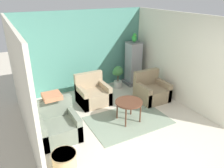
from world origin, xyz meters
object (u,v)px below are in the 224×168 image
coffee_table (129,103)px  parrot (134,38)px  armchair_middle (93,94)px  armchair_left (58,127)px  potted_plant (118,75)px  wicker_basket (64,160)px  birdcage (133,64)px  armchair_right (151,91)px

coffee_table → parrot: size_ratio=2.27×
armchair_middle → armchair_left: bearing=-139.5°
coffee_table → potted_plant: potted_plant is taller
wicker_basket → coffee_table: bearing=22.7°
coffee_table → birdcage: size_ratio=0.46×
armchair_right → armchair_middle: (-1.59, 0.63, 0.00)m
armchair_right → armchair_left: bearing=-170.4°
coffee_table → birdcage: birdcage is taller
armchair_middle → wicker_basket: (-1.46, -2.06, -0.10)m
armchair_left → armchair_middle: 1.72m
coffee_table → parrot: bearing=54.3°
armchair_left → armchair_right: same height
armchair_right → armchair_middle: same height
coffee_table → parrot: parrot is taller
armchair_left → armchair_right: (2.90, 0.49, 0.00)m
parrot → armchair_right: bearing=-98.9°
coffee_table → wicker_basket: 2.04m
armchair_left → birdcage: size_ratio=0.58×
coffee_table → armchair_middle: bearing=107.1°
armchair_left → armchair_middle: (1.31, 1.12, 0.00)m
wicker_basket → armchair_left: bearing=80.5°
armchair_left → armchair_middle: same height
armchair_middle → parrot: bearing=20.4°
armchair_left → armchair_right: size_ratio=1.00×
wicker_basket → armchair_right: bearing=25.2°
coffee_table → wicker_basket: (-1.86, -0.78, -0.31)m
armchair_right → wicker_basket: bearing=-154.8°
birdcage → wicker_basket: (-3.26, -2.73, -0.52)m
coffee_table → armchair_middle: size_ratio=0.79×
potted_plant → wicker_basket: potted_plant is taller
coffee_table → birdcage: bearing=54.3°
armchair_middle → wicker_basket: armchair_middle is taller
armchair_middle → parrot: 2.32m
armchair_left → potted_plant: armchair_left is taller
parrot → wicker_basket: parrot is taller
armchair_right → potted_plant: 1.31m
birdcage → parrot: size_ratio=4.94×
armchair_middle → parrot: size_ratio=2.86×
armchair_right → parrot: (0.20, 1.29, 1.31)m
birdcage → armchair_left: bearing=-150.1°
armchair_left → armchair_middle: size_ratio=1.00×
potted_plant → armchair_middle: bearing=-152.6°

